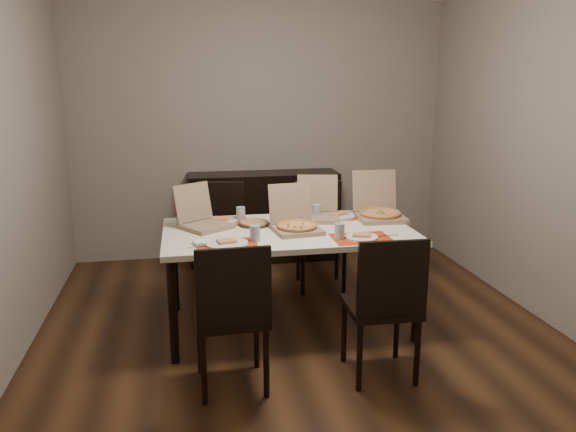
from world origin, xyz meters
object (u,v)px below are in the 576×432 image
object	(u,v)px
sideboard	(264,217)
chair_far_left	(220,231)
dining_table	(288,238)
chair_near_left	(232,311)
chair_near_right	(385,302)
dip_bowl	(306,221)
chair_far_right	(320,230)
soda_bottle	(182,210)
pizza_box_center	(296,224)

from	to	relation	value
sideboard	chair_far_left	bearing A→B (deg)	-125.19
sideboard	dining_table	world-z (taller)	sideboard
chair_near_left	chair_near_right	size ratio (longest dim) A/B	1.00
sideboard	dip_bowl	size ratio (longest dim) A/B	11.20
dining_table	chair_far_right	distance (m)	0.93
dining_table	dip_bowl	xyz separation A→B (m)	(0.16, 0.14, 0.08)
dining_table	dip_bowl	bearing A→B (deg)	41.32
chair_far_right	dip_bowl	distance (m)	0.76
chair_near_left	dip_bowl	world-z (taller)	chair_near_left
chair_far_left	dip_bowl	bearing A→B (deg)	-52.26
chair_near_right	soda_bottle	size ratio (longest dim) A/B	3.50
chair_near_right	chair_far_right	bearing A→B (deg)	89.61
chair_near_right	chair_near_left	bearing A→B (deg)	178.09
soda_bottle	chair_near_left	bearing A→B (deg)	-76.89
pizza_box_center	dip_bowl	size ratio (longest dim) A/B	2.96
dip_bowl	chair_near_left	bearing A→B (deg)	-123.14
dining_table	chair_near_left	distance (m)	1.01
chair_near_right	chair_far_left	xyz separation A→B (m)	(-0.87, 1.81, 0.00)
dining_table	chair_far_left	distance (m)	1.03
dining_table	sideboard	bearing A→B (deg)	88.06
sideboard	pizza_box_center	world-z (taller)	pizza_box_center
dining_table	dip_bowl	distance (m)	0.23
chair_near_right	chair_far_left	distance (m)	2.01
chair_near_right	pizza_box_center	size ratio (longest dim) A/B	2.35
sideboard	chair_far_right	xyz separation A→B (m)	(0.38, -0.82, 0.06)
dip_bowl	chair_far_left	bearing A→B (deg)	127.74
sideboard	dining_table	xyz separation A→B (m)	(-0.05, -1.62, 0.23)
chair_near_right	pizza_box_center	xyz separation A→B (m)	(-0.38, 0.84, 0.29)
chair_near_left	chair_far_right	world-z (taller)	same
chair_far_right	soda_bottle	bearing A→B (deg)	-156.89
dining_table	chair_near_right	world-z (taller)	chair_near_right
chair_near_right	dining_table	bearing A→B (deg)	115.64
dip_bowl	chair_near_right	bearing A→B (deg)	-75.68
chair_near_right	dip_bowl	size ratio (longest dim) A/B	6.95
pizza_box_center	soda_bottle	world-z (taller)	pizza_box_center
dining_table	chair_far_left	size ratio (longest dim) A/B	1.94
sideboard	chair_far_right	bearing A→B (deg)	-64.77
pizza_box_center	dip_bowl	bearing A→B (deg)	59.28
chair_far_left	soda_bottle	bearing A→B (deg)	-117.16
dining_table	chair_near_right	xyz separation A→B (m)	(0.43, -0.89, -0.17)
chair_far_left	chair_far_right	distance (m)	0.88
chair_near_right	chair_far_right	size ratio (longest dim) A/B	1.00
chair_near_right	chair_far_right	distance (m)	1.69
sideboard	soda_bottle	xyz separation A→B (m)	(-0.82, -1.33, 0.41)
sideboard	dip_bowl	world-z (taller)	sideboard
sideboard	dip_bowl	bearing A→B (deg)	-85.79
chair_near_left	chair_far_right	distance (m)	1.91
chair_far_right	pizza_box_center	distance (m)	0.99
sideboard	soda_bottle	distance (m)	1.61
chair_far_right	sideboard	bearing A→B (deg)	115.23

